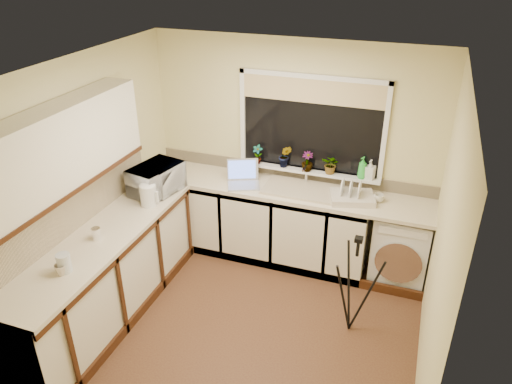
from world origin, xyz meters
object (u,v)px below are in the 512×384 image
Objects in this scene: washing_machine at (401,246)px; dish_rack at (352,198)px; laptop at (243,178)px; cup_left at (61,270)px; glass_jug at (64,263)px; plant_c at (307,161)px; soap_bottle_clear at (370,169)px; kettle at (148,195)px; plant_d at (331,165)px; soap_bottle_green at (362,168)px; microwave at (156,179)px; plant_b at (285,156)px; steel_jar at (96,234)px; plant_a at (258,154)px; tripod at (354,285)px; cup_back at (379,198)px.

dish_rack is (-0.55, -0.09, 0.53)m from washing_machine.
cup_left is (-0.80, -2.04, -0.02)m from laptop.
plant_c is (1.45, 2.25, 0.18)m from glass_jug.
soap_bottle_clear is at bearing 46.96° from glass_jug.
plant_c reaches higher than glass_jug.
kettle is 1.73m from plant_c.
soap_bottle_clear reaches higher than glass_jug.
dish_rack is 0.64m from plant_c.
plant_d is (-0.29, 0.26, 0.22)m from dish_rack.
soap_bottle_clear is (2.12, 2.28, 0.17)m from glass_jug.
plant_d and soap_bottle_clear have the same top height.
microwave is at bearing -159.40° from soap_bottle_green.
soap_bottle_clear is (2.06, 1.06, 0.15)m from kettle.
laptop is 2.08× the size of plant_d.
cup_left is at bearing -117.37° from plant_b.
microwave is (-2.00, -0.51, 0.12)m from dish_rack.
plant_c reaches higher than dish_rack.
plant_a is at bearing 62.02° from steel_jar.
plant_d is at bearing 170.64° from washing_machine.
laptop is 0.97m from plant_d.
tripod is 1.87× the size of microwave.
plant_b reaches higher than kettle.
dish_rack is 4.47× the size of cup_left.
plant_d is at bearing 116.13° from tripod.
plant_a reaches higher than tripod.
tripod is at bearing -2.80° from kettle.
glass_jug is at bearing -84.00° from steel_jar.
dish_rack is 0.80× the size of microwave.
plant_c is at bearing 49.35° from steel_jar.
washing_machine is 3.38m from cup_left.
kettle reaches higher than tripod.
washing_machine is 4.90× the size of glass_jug.
microwave reaches higher than laptop.
plant_c is (-0.55, 0.24, 0.23)m from dish_rack.
kettle is 1.96m from plant_d.
cup_back is at bearing -20.90° from laptop.
dish_rack is at bearing -99.46° from soap_bottle_green.
glass_jug is at bearing -117.76° from plant_b.
tripod is 4.85× the size of soap_bottle_clear.
microwave is at bearing 89.94° from glass_jug.
plant_c is at bearing -176.65° from plant_d.
cup_back is (0.22, -0.19, -0.23)m from soap_bottle_green.
glass_jug is 3.12m from soap_bottle_clear.
cup_left is at bearing -132.53° from soap_bottle_clear.
tripod is at bearing 26.68° from glass_jug.
cup_back is 3.10m from cup_left.
laptop is 1.84× the size of soap_bottle_green.
soap_bottle_green is 3.09m from cup_left.
laptop is at bearing -108.53° from plant_a.
plant_c is 2.21× the size of cup_left.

